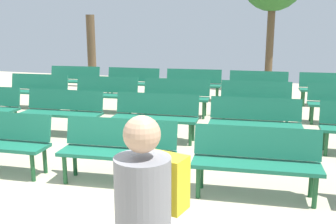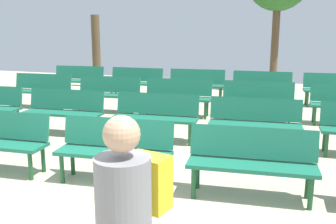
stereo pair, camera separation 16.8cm
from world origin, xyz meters
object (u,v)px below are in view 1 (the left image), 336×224
(bench_r0_c2, at_px, (118,147))
(bench_r2_c1, at_px, (106,92))
(bench_r3_c2, at_px, (193,82))
(bench_r3_c3, at_px, (258,85))
(bench_r1_c1, at_px, (63,109))
(bench_r2_c2, at_px, (176,95))
(bench_r0_c3, at_px, (256,158))
(tree_1, at_px, (92,51))
(bench_r2_c3, at_px, (256,98))
(bench_r1_c3, at_px, (255,119))
(bench_r3_c0, at_px, (74,79))
(bench_r1_c2, at_px, (156,114))
(bench_r2_c0, at_px, (38,89))
(bench_r3_c4, at_px, (331,87))
(bench_r3_c1, at_px, (132,81))

(bench_r0_c2, height_order, bench_r2_c1, same)
(bench_r3_c2, distance_m, bench_r3_c3, 1.83)
(bench_r1_c1, relative_size, bench_r2_c2, 1.00)
(bench_r0_c3, xyz_separation_m, bench_r1_c1, (-3.90, 1.83, 0.00))
(bench_r1_c1, bearing_deg, tree_1, 108.03)
(bench_r2_c3, bearing_deg, bench_r2_c2, -179.60)
(bench_r0_c2, bearing_deg, bench_r1_c3, 47.04)
(bench_r2_c1, bearing_deg, bench_r3_c0, 131.75)
(bench_r3_c0, relative_size, bench_r3_c3, 1.01)
(bench_r2_c1, bearing_deg, bench_r0_c2, -66.50)
(tree_1, bearing_deg, bench_r1_c2, -52.68)
(bench_r2_c2, relative_size, bench_r2_c3, 1.00)
(bench_r3_c0, bearing_deg, bench_r3_c3, -1.28)
(bench_r3_c0, distance_m, bench_r3_c2, 3.74)
(bench_r2_c0, xyz_separation_m, bench_r2_c3, (5.55, 0.36, 0.00))
(bench_r2_c3, distance_m, bench_r3_c0, 5.89)
(bench_r1_c2, bearing_deg, bench_r2_c1, 131.28)
(bench_r1_c2, relative_size, bench_r1_c3, 1.00)
(bench_r0_c3, relative_size, bench_r3_c3, 1.01)
(bench_r2_c0, distance_m, bench_r2_c2, 3.70)
(bench_r0_c2, height_order, bench_r1_c3, same)
(bench_r1_c2, bearing_deg, bench_r3_c0, 131.62)
(bench_r2_c3, xyz_separation_m, bench_r3_c4, (1.80, 2.14, 0.00))
(bench_r1_c3, distance_m, bench_r2_c2, 2.82)
(bench_r0_c3, bearing_deg, bench_r1_c2, 130.31)
(bench_r2_c2, height_order, tree_1, tree_1)
(bench_r1_c3, xyz_separation_m, bench_r3_c1, (-3.90, 3.89, 0.00))
(bench_r3_c4, bearing_deg, bench_r1_c3, -116.41)
(bench_r3_c1, bearing_deg, bench_r3_c3, 1.56)
(bench_r1_c1, relative_size, bench_r3_c2, 1.00)
(bench_r2_c0, relative_size, bench_r3_c1, 1.01)
(bench_r0_c3, relative_size, bench_r2_c1, 1.00)
(bench_r3_c1, bearing_deg, bench_r0_c3, -57.93)
(bench_r1_c3, bearing_deg, bench_r3_c3, 88.38)
(bench_r0_c2, relative_size, bench_r2_c2, 1.00)
(bench_r2_c3, relative_size, bench_r3_c4, 1.00)
(bench_r0_c3, relative_size, tree_1, 0.66)
(bench_r2_c2, bearing_deg, bench_r3_c1, 130.16)
(bench_r1_c2, relative_size, bench_r3_c3, 1.01)
(bench_r0_c2, height_order, bench_r2_c0, same)
(bench_r1_c2, xyz_separation_m, tree_1, (-4.17, 5.47, 0.73))
(bench_r2_c0, relative_size, bench_r3_c2, 1.00)
(tree_1, bearing_deg, bench_r0_c2, -60.19)
(bench_r2_c2, distance_m, bench_r3_c3, 2.79)
(bench_r0_c2, xyz_separation_m, bench_r1_c2, (-0.15, 2.07, 0.00))
(bench_r2_c2, xyz_separation_m, tree_1, (-3.98, 3.40, 0.73))
(bench_r2_c3, height_order, bench_r3_c3, same)
(bench_r1_c2, height_order, bench_r1_c3, same)
(bench_r1_c3, xyz_separation_m, bench_r3_c0, (-5.81, 3.79, 0.00))
(bench_r0_c3, xyz_separation_m, tree_1, (-6.17, 7.45, 0.73))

